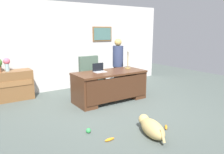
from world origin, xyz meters
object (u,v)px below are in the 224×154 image
person_standing (118,65)px  dog_toy_ball (88,131)px  laptop (99,70)px  desk (110,85)px  armchair (91,77)px  dog_lying (151,127)px  dog_toy_plush (166,127)px  dog_toy_bone (110,139)px  credenza (1,87)px  vase_with_flowers (7,63)px  desk_lamp (128,49)px

person_standing → dog_toy_ball: (-2.11, -2.05, -0.78)m
laptop → dog_toy_ball: bearing=-126.8°
desk → armchair: armchair is taller
dog_lying → dog_toy_ball: 1.15m
armchair → person_standing: bearing=-16.0°
dog_toy_plush → dog_lying: bearing=-172.7°
dog_lying → dog_toy_bone: 0.78m
credenza → person_standing: 3.29m
credenza → dog_lying: 4.10m
credenza → vase_with_flowers: 0.64m
desk → person_standing: (0.74, 0.69, 0.39)m
person_standing → vase_with_flowers: (-2.96, 0.84, 0.19)m
desk → dog_lying: size_ratio=2.30×
desk → dog_toy_bone: desk is taller
credenza → vase_with_flowers: size_ratio=4.41×
armchair → dog_lying: 3.05m
laptop → dog_toy_plush: laptop is taller
desk → person_standing: 1.09m
armchair → person_standing: 0.90m
laptop → desk_lamp: bearing=-0.6°
desk → armchair: 0.93m
vase_with_flowers → armchair: bearing=-15.9°
desk_lamp → dog_toy_ball: (-2.06, -1.50, -1.29)m
credenza → laptop: 2.61m
laptop → dog_toy_bone: laptop is taller
dog_toy_bone → dog_toy_plush: (1.17, -0.20, 0.00)m
dog_toy_bone → dog_toy_plush: size_ratio=0.96×
credenza → person_standing: size_ratio=0.97×
armchair → vase_with_flowers: 2.31m
laptop → armchair: bearing=76.6°
dog_toy_plush → vase_with_flowers: bearing=121.6°
credenza → dog_toy_bone: size_ratio=8.10×
person_standing → desk: bearing=-136.7°
desk → dog_toy_bone: (-1.21, -1.82, -0.41)m
laptop → dog_toy_ball: (-1.13, -1.51, -0.80)m
person_standing → credenza: bearing=165.0°
desk → dog_toy_ball: (-1.38, -1.36, -0.39)m
person_standing → dog_lying: size_ratio=1.94×
armchair → vase_with_flowers: vase_with_flowers is taller
person_standing → vase_with_flowers: 3.09m
laptop → person_standing: bearing=28.9°
armchair → person_standing: size_ratio=0.69×
vase_with_flowers → dog_toy_bone: (1.01, -3.36, -0.99)m
person_standing → dog_toy_plush: person_standing is taller
dog_lying → armchair: bearing=82.0°
desk → dog_toy_plush: size_ratio=9.51×
credenza → dog_toy_ball: (1.03, -2.90, -0.35)m
person_standing → dog_lying: bearing=-113.8°
credenza → person_standing: person_standing is taller
desk → dog_toy_plush: desk is taller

